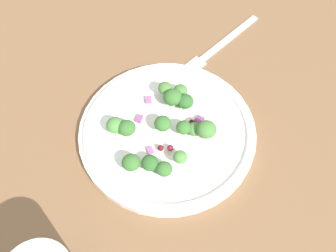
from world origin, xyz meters
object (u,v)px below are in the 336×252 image
at_px(fork, 219,46).
at_px(broccoli_floret_2, 185,102).
at_px(broccoli_floret_0, 195,129).
at_px(broccoli_floret_1, 164,126).
at_px(plate, 168,133).

bearing_deg(fork, broccoli_floret_2, 138.82).
bearing_deg(broccoli_floret_0, broccoli_floret_2, -2.69).
height_order(broccoli_floret_0, broccoli_floret_1, broccoli_floret_1).
height_order(plate, broccoli_floret_2, broccoli_floret_2).
relative_size(broccoli_floret_0, broccoli_floret_1, 0.90).
bearing_deg(broccoli_floret_2, broccoli_floret_1, 127.05).
distance_m(plate, fork, 0.20).
height_order(plate, fork, plate).
relative_size(broccoli_floret_1, broccoli_floret_2, 1.00).
bearing_deg(plate, broccoli_floret_0, -114.96).
bearing_deg(plate, broccoli_floret_1, 100.11).
bearing_deg(plate, fork, -43.12).
xyz_separation_m(plate, broccoli_floret_0, (-0.02, -0.04, 0.02)).
bearing_deg(fork, broccoli_floret_1, 135.72).
distance_m(plate, broccoli_floret_2, 0.05).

